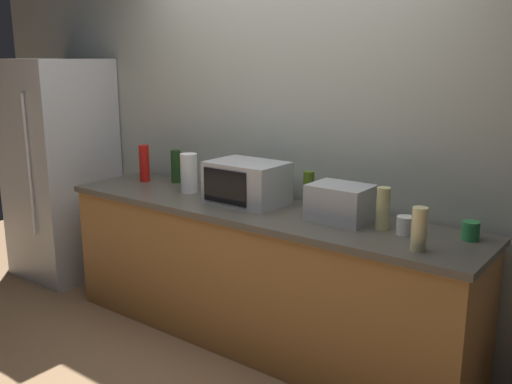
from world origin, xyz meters
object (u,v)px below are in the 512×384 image
Objects in this scene: refrigerator at (61,169)px; bottle_olive_oil at (309,189)px; bottle_hot_sauce at (144,163)px; mug_white at (405,226)px; toaster_oven at (340,203)px; bottle_vinegar at (383,208)px; microwave at (247,183)px; bottle_wine at (176,166)px; mug_green at (471,231)px; bottle_hand_soap at (419,229)px; paper_towel_roll at (189,173)px.

refrigerator reaches higher than bottle_olive_oil.
mug_white is at bearing -1.84° from bottle_hot_sauce.
toaster_oven is 0.36m from bottle_olive_oil.
bottle_vinegar is at bearing -16.67° from bottle_olive_oil.
microwave is at bearing -152.01° from bottle_olive_oil.
refrigerator is at bearing -173.32° from bottle_hot_sauce.
bottle_hot_sauce is (-0.22, -0.11, 0.02)m from bottle_wine.
bottle_vinegar is at bearing 172.72° from mug_white.
refrigerator is at bearing -178.68° from toaster_oven.
mug_green is at bearing -4.21° from bottle_olive_oil.
mug_green is (2.17, -0.06, -0.07)m from bottle_wine.
refrigerator reaches higher than mug_green.
mug_white is at bearing -7.28° from bottle_vinegar.
microwave is at bearing 170.16° from bottle_hand_soap.
bottle_wine reaches higher than toaster_oven.
toaster_oven is 3.51× the size of mug_green.
refrigerator reaches higher than microwave.
bottle_hot_sauce is 2.09m from mug_white.
bottle_olive_oil reaches higher than mug_white.
mug_white is (0.72, -0.19, -0.06)m from bottle_olive_oil.
microwave is 1.07m from mug_white.
mug_green is at bearing 2.71° from refrigerator.
bottle_vinegar is 0.46m from mug_green.
bottle_olive_oil is at bearing 0.56° from bottle_wine.
bottle_vinegar is at bearing -167.34° from mug_green.
mug_green is (1.37, 0.11, -0.09)m from microwave.
refrigerator is at bearing 177.04° from bottle_hand_soap.
mug_white is at bearing 0.77° from refrigerator.
mug_white is 1.02× the size of mug_green.
bottle_vinegar is at bearing -0.50° from toaster_oven.
paper_towel_roll is at bearing -6.31° from bottle_hot_sauce.
paper_towel_roll is at bearing -179.51° from toaster_oven.
microwave reaches higher than bottle_olive_oil.
bottle_olive_oil is 0.96× the size of bottle_vinegar.
refrigerator is at bearing -179.23° from mug_white.
refrigerator is 6.54× the size of bottle_hot_sauce.
refrigerator is 7.39× the size of bottle_wine.
bottle_hot_sauce is 2.80× the size of mug_white.
microwave is 1.24m from bottle_hand_soap.
paper_towel_roll is (1.43, 0.05, 0.13)m from refrigerator.
microwave is 1.78× the size of paper_towel_roll.
bottle_olive_oil is at bearing 12.01° from paper_towel_roll.
microwave is at bearing 1.42° from refrigerator.
bottle_hand_soap is at bearing -9.84° from microwave.
mug_green is at bearing 3.25° from paper_towel_roll.
toaster_oven is 1.17m from paper_towel_roll.
bottle_vinegar is 2.36× the size of mug_white.
toaster_oven is at bearing 1.05° from microwave.
mug_green is at bearing 7.84° from toaster_oven.
mug_white is at bearing -0.36° from paper_towel_roll.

